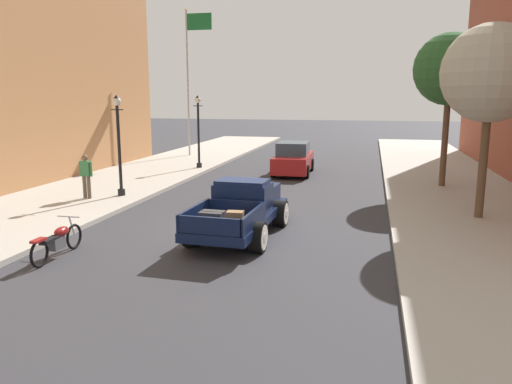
# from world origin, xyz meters

# --- Properties ---
(ground_plane) EXTENTS (140.00, 140.00, 0.00)m
(ground_plane) POSITION_xyz_m (0.00, 0.00, 0.00)
(ground_plane) COLOR #333338
(sidewalk_left) EXTENTS (5.50, 64.00, 0.15)m
(sidewalk_left) POSITION_xyz_m (-7.25, 0.00, 0.07)
(sidewalk_left) COLOR #ADA89E
(sidewalk_left) RESTS_ON ground
(sidewalk_right) EXTENTS (5.50, 64.00, 0.15)m
(sidewalk_right) POSITION_xyz_m (7.25, 0.00, 0.07)
(sidewalk_right) COLOR #ADA89E
(sidewalk_right) RESTS_ON ground
(hotrod_truck_navy) EXTENTS (2.32, 4.99, 1.58)m
(hotrod_truck_navy) POSITION_xyz_m (0.26, -0.40, 0.75)
(hotrod_truck_navy) COLOR #0F1938
(hotrod_truck_navy) RESTS_ON ground
(motorcycle_parked) EXTENTS (0.62, 2.12, 0.93)m
(motorcycle_parked) POSITION_xyz_m (-3.63, -3.56, 0.44)
(motorcycle_parked) COLOR black
(motorcycle_parked) RESTS_ON ground
(car_background_red) EXTENTS (1.97, 4.35, 1.65)m
(car_background_red) POSITION_xyz_m (-0.03, 11.07, 0.77)
(car_background_red) COLOR #AD1E1E
(car_background_red) RESTS_ON ground
(pedestrian_sidewalk_left) EXTENTS (0.53, 0.22, 1.65)m
(pedestrian_sidewalk_left) POSITION_xyz_m (-6.54, 2.47, 1.09)
(pedestrian_sidewalk_left) COLOR brown
(pedestrian_sidewalk_left) RESTS_ON sidewalk_left
(street_lamp_near) EXTENTS (0.50, 0.32, 3.85)m
(street_lamp_near) POSITION_xyz_m (-5.57, 3.30, 2.39)
(street_lamp_near) COLOR black
(street_lamp_near) RESTS_ON sidewalk_left
(street_lamp_far) EXTENTS (0.50, 0.32, 3.85)m
(street_lamp_far) POSITION_xyz_m (-5.19, 11.22, 2.39)
(street_lamp_far) COLOR black
(street_lamp_far) RESTS_ON sidewalk_left
(flagpole) EXTENTS (1.74, 0.16, 9.16)m
(flagpole) POSITION_xyz_m (-7.53, 16.57, 5.77)
(flagpole) COLOR #B2B2B7
(flagpole) RESTS_ON sidewalk_left
(street_tree_nearest) EXTENTS (2.97, 2.97, 5.96)m
(street_tree_nearest) POSITION_xyz_m (7.26, 2.64, 4.60)
(street_tree_nearest) COLOR brown
(street_tree_nearest) RESTS_ON sidewalk_right
(street_tree_second) EXTENTS (2.96, 2.96, 6.37)m
(street_tree_second) POSITION_xyz_m (6.87, 8.32, 5.01)
(street_tree_second) COLOR brown
(street_tree_second) RESTS_ON sidewalk_right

